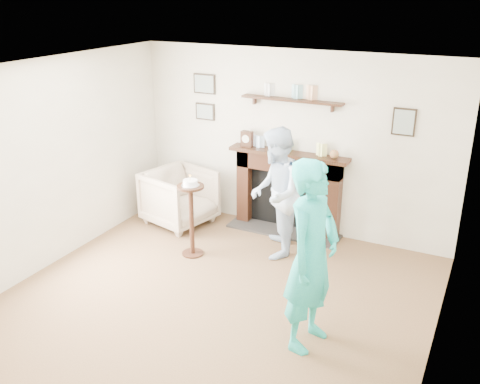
% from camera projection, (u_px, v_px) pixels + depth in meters
% --- Properties ---
extents(ground, '(5.00, 5.00, 0.00)m').
position_uv_depth(ground, '(202.00, 315.00, 5.65)').
color(ground, brown).
rests_on(ground, ground).
extents(room_shell, '(4.54, 5.02, 2.52)m').
position_uv_depth(room_shell, '(231.00, 151.00, 5.64)').
color(room_shell, beige).
rests_on(room_shell, ground).
extents(armchair, '(1.06, 1.04, 0.80)m').
position_uv_depth(armchair, '(181.00, 223.00, 7.85)').
color(armchair, tan).
rests_on(armchair, ground).
extents(man, '(0.87, 0.98, 1.67)m').
position_uv_depth(man, '(274.00, 253.00, 6.96)').
color(man, silver).
rests_on(man, ground).
extents(woman, '(0.55, 0.74, 1.86)m').
position_uv_depth(woman, '(307.00, 341.00, 5.23)').
color(woman, '#1EACA4').
rests_on(woman, ground).
extents(pedestal_table, '(0.34, 0.34, 1.09)m').
position_uv_depth(pedestal_table, '(191.00, 206.00, 6.69)').
color(pedestal_table, black).
rests_on(pedestal_table, ground).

